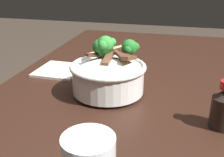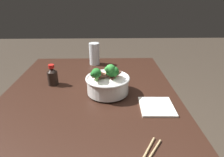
{
  "view_description": "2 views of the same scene",
  "coord_description": "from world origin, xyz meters",
  "px_view_note": "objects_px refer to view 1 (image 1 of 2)",
  "views": [
    {
      "loc": [
        0.78,
        0.09,
        1.16
      ],
      "look_at": [
        0.09,
        -0.08,
        0.87
      ],
      "focal_mm": 44.32,
      "sensor_mm": 36.0,
      "label": 1
    },
    {
      "loc": [
        -0.7,
        -0.09,
        1.27
      ],
      "look_at": [
        0.11,
        -0.1,
        0.91
      ],
      "focal_mm": 31.29,
      "sensor_mm": 36.0,
      "label": 2
    }
  ],
  "objects_px": {
    "rice_bowl": "(108,72)",
    "soy_sauce_bottle": "(223,108)",
    "folded_napkin": "(59,70)",
    "chopsticks_pair": "(110,49)"
  },
  "relations": [
    {
      "from": "rice_bowl",
      "to": "soy_sauce_bottle",
      "type": "xyz_separation_m",
      "value": [
        0.11,
        0.28,
        -0.01
      ]
    },
    {
      "from": "rice_bowl",
      "to": "chopsticks_pair",
      "type": "xyz_separation_m",
      "value": [
        -0.41,
        -0.1,
        -0.06
      ]
    },
    {
      "from": "chopsticks_pair",
      "to": "soy_sauce_bottle",
      "type": "xyz_separation_m",
      "value": [
        0.51,
        0.38,
        0.04
      ]
    },
    {
      "from": "rice_bowl",
      "to": "folded_napkin",
      "type": "xyz_separation_m",
      "value": [
        -0.12,
        -0.2,
        -0.06
      ]
    },
    {
      "from": "chopsticks_pair",
      "to": "rice_bowl",
      "type": "bearing_deg",
      "value": 13.86
    },
    {
      "from": "rice_bowl",
      "to": "folded_napkin",
      "type": "height_order",
      "value": "rice_bowl"
    },
    {
      "from": "rice_bowl",
      "to": "chopsticks_pair",
      "type": "distance_m",
      "value": 0.42
    },
    {
      "from": "soy_sauce_bottle",
      "to": "folded_napkin",
      "type": "relative_size",
      "value": 0.74
    },
    {
      "from": "folded_napkin",
      "to": "rice_bowl",
      "type": "bearing_deg",
      "value": 58.58
    },
    {
      "from": "chopsticks_pair",
      "to": "folded_napkin",
      "type": "relative_size",
      "value": 1.31
    }
  ]
}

